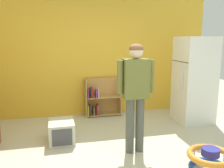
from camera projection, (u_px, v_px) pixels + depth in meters
The scene contains 7 objects.
ground_plane at pixel (126, 160), 3.52m from camera, with size 12.00×12.00×0.00m, color beige.
back_wall at pixel (98, 56), 5.50m from camera, with size 5.20×0.06×2.70m, color gold.
refrigerator at pixel (194, 80), 5.04m from camera, with size 0.73×0.68×1.78m.
bookshelf at pixel (101, 100), 5.52m from camera, with size 0.80×0.28×0.85m.
standing_person at pixel (135, 89), 3.61m from camera, with size 0.57×0.22×1.67m.
baby_walker at pixel (210, 160), 3.21m from camera, with size 0.60×0.60×0.32m.
pet_carrier at pixel (62, 131), 4.13m from camera, with size 0.42×0.55×0.36m.
Camera 1 is at (-0.94, -3.13, 1.74)m, focal length 38.83 mm.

